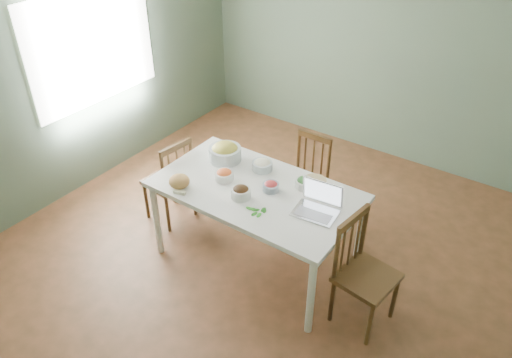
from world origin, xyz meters
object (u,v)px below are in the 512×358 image
Objects in this scene: bread_boule at (179,181)px; bowl_squash at (225,152)px; dining_table at (256,226)px; chair_far at (304,181)px; laptop at (316,202)px; chair_right at (367,275)px; chair_left at (168,179)px.

bowl_squash reaches higher than bread_boule.
dining_table is 0.81m from bread_boule.
bread_boule is 0.60× the size of bowl_squash.
bowl_squash reaches higher than chair_far.
chair_far is 1.10m from laptop.
chair_right reaches higher than dining_table.
laptop is (1.69, -0.05, 0.47)m from chair_left.
chair_left is at bearing 178.32° from dining_table.
chair_far is 3.04× the size of bowl_squash.
bowl_squash is (0.60, 0.18, 0.44)m from chair_left.
bread_boule is at bearing -169.43° from laptop.
dining_table is 0.79m from laptop.
dining_table is 9.79× the size of bread_boule.
bowl_squash reaches higher than chair_left.
chair_far is 0.97× the size of chair_left.
chair_far is at bearing 48.12° from bowl_squash.
chair_far is 1.40m from chair_right.
laptop reaches higher than dining_table.
chair_far reaches higher than dining_table.
dining_table is at bearing 172.46° from laptop.
laptop reaches higher than chair_far.
chair_left is 2.22m from chair_right.
bread_boule is (-0.55, -0.35, 0.47)m from dining_table.
chair_left is at bearing 145.06° from bread_boule.
chair_left reaches higher than dining_table.
chair_left is 0.79m from bread_boule.
dining_table is at bearing -23.29° from bowl_squash.
laptop reaches higher than bread_boule.
chair_right is at bearing -12.66° from laptop.
chair_left is at bearing 172.30° from laptop.
bread_boule is at bearing 107.55° from chair_right.
chair_far is 0.93× the size of chair_right.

